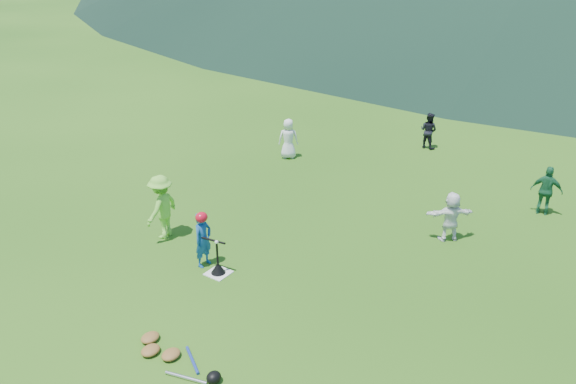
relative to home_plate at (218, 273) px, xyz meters
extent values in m
plane|color=#245112|center=(0.00, 0.00, -0.01)|extent=(120.00, 120.00, 0.00)
cube|color=silver|center=(0.00, 0.00, 0.00)|extent=(0.45, 0.45, 0.02)
sphere|color=white|center=(0.00, 0.00, 0.73)|extent=(0.08, 0.08, 0.08)
imported|color=navy|center=(-0.46, 0.10, 0.59)|extent=(0.30, 0.44, 1.20)
imported|color=#79D13D|center=(-2.06, 0.48, 0.74)|extent=(0.72, 1.05, 1.50)
imported|color=silver|center=(-2.60, 6.26, 0.61)|extent=(0.73, 0.67, 1.24)
imported|color=black|center=(0.60, 9.59, 0.58)|extent=(0.62, 0.52, 1.17)
imported|color=#1D613A|center=(4.81, 6.67, 0.62)|extent=(0.77, 0.40, 1.25)
imported|color=white|center=(3.35, 4.06, 0.57)|extent=(1.05, 0.97, 1.17)
cone|color=black|center=(0.00, 0.00, 0.10)|extent=(0.30, 0.30, 0.18)
cylinder|color=black|center=(0.00, 0.00, 0.44)|extent=(0.04, 0.04, 0.50)
ellipsoid|color=#B90C20|center=(-0.46, 0.10, 1.11)|extent=(0.24, 0.26, 0.22)
cylinder|color=black|center=(-0.16, 0.06, 0.69)|extent=(0.62, 0.10, 0.07)
ellipsoid|color=olive|center=(0.69, -2.47, 0.05)|extent=(0.28, 0.34, 0.13)
ellipsoid|color=olive|center=(1.04, -2.35, 0.05)|extent=(0.28, 0.34, 0.13)
ellipsoid|color=olive|center=(0.44, -2.25, 0.05)|extent=(0.28, 0.34, 0.13)
cylinder|color=silver|center=(1.59, -2.57, 0.02)|extent=(0.71, 0.24, 0.06)
cylinder|color=#263FA5|center=(1.39, -2.22, 0.02)|extent=(0.61, 0.40, 0.05)
ellipsoid|color=black|center=(1.99, -2.37, 0.08)|extent=(0.22, 0.24, 0.19)
cube|color=gray|center=(0.00, 28.00, 0.59)|extent=(70.00, 0.03, 1.20)
cube|color=yellow|center=(0.00, 28.00, 1.23)|extent=(70.00, 0.08, 0.08)
cylinder|color=gray|center=(-35.00, 28.00, 0.59)|extent=(0.07, 0.07, 1.30)
cylinder|color=gray|center=(0.00, 28.00, 0.59)|extent=(0.07, 0.07, 1.30)
cylinder|color=#382314|center=(-17.60, 32.00, 1.58)|extent=(0.56, 0.56, 3.18)
cylinder|color=#382314|center=(-12.80, 33.50, 1.88)|extent=(0.56, 0.56, 3.78)
cylinder|color=#382314|center=(-3.20, 32.00, 1.60)|extent=(0.56, 0.56, 3.22)
camera|label=1|loc=(6.73, -7.20, 6.26)|focal=35.00mm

